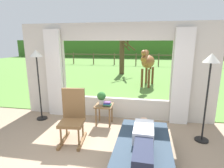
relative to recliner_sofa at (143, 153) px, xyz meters
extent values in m
cube|color=beige|center=(-2.83, 1.95, 1.06)|extent=(1.15, 0.12, 2.55)
cube|color=beige|center=(1.22, 1.95, 1.06)|extent=(1.15, 0.12, 2.55)
cube|color=beige|center=(-0.80, 1.95, 0.06)|extent=(2.90, 0.12, 0.55)
cube|color=beige|center=(-0.80, 1.95, 2.11)|extent=(2.90, 0.12, 0.45)
cube|color=silver|center=(-2.49, 1.81, 0.98)|extent=(0.44, 0.10, 2.40)
cube|color=silver|center=(0.89, 1.81, 0.98)|extent=(0.44, 0.10, 2.40)
cube|color=#568438|center=(-0.80, 12.85, -0.21)|extent=(36.00, 21.68, 0.02)
cube|color=#3B6C25|center=(-0.80, 22.69, 0.98)|extent=(36.00, 2.00, 2.40)
cube|color=black|center=(0.00, 0.00, -0.10)|extent=(0.87, 1.59, 0.24)
cube|color=#233342|center=(0.00, 0.00, 0.11)|extent=(0.95, 1.72, 0.18)
cube|color=silver|center=(0.00, 0.15, 0.31)|extent=(0.36, 0.61, 0.22)
cube|color=#1E2338|center=(0.00, -0.45, 0.29)|extent=(0.30, 0.69, 0.18)
sphere|color=tan|center=(0.00, 0.54, 0.31)|extent=(0.20, 0.20, 0.20)
cube|color=brown|center=(-1.46, 0.45, 0.22)|extent=(0.53, 0.53, 0.06)
cube|color=brown|center=(-1.48, 0.66, 0.56)|extent=(0.48, 0.11, 0.68)
cube|color=brown|center=(-1.66, 0.43, -0.19)|extent=(0.14, 0.68, 0.06)
cube|color=brown|center=(-1.26, 0.48, -0.19)|extent=(0.14, 0.68, 0.06)
cylinder|color=brown|center=(-1.62, 0.25, 0.02)|extent=(0.04, 0.04, 0.38)
cylinder|color=brown|center=(-1.26, 0.29, 0.02)|extent=(0.04, 0.04, 0.38)
cylinder|color=brown|center=(-1.66, 0.61, 0.02)|extent=(0.04, 0.04, 0.38)
cylinder|color=brown|center=(-1.30, 0.65, 0.02)|extent=(0.04, 0.04, 0.38)
cube|color=brown|center=(-0.99, 1.41, 0.29)|extent=(0.44, 0.44, 0.03)
cylinder|color=brown|center=(-1.16, 1.24, 0.03)|extent=(0.04, 0.04, 0.49)
cylinder|color=brown|center=(-0.82, 1.24, 0.03)|extent=(0.04, 0.04, 0.49)
cylinder|color=brown|center=(-1.16, 1.58, 0.03)|extent=(0.04, 0.04, 0.49)
cylinder|color=brown|center=(-0.82, 1.58, 0.03)|extent=(0.04, 0.04, 0.49)
cylinder|color=silver|center=(-1.07, 1.47, 0.36)|extent=(0.14, 0.14, 0.12)
sphere|color=#2D6B2D|center=(-1.07, 1.47, 0.51)|extent=(0.22, 0.22, 0.22)
cube|color=black|center=(-0.90, 1.35, 0.31)|extent=(0.20, 0.14, 0.02)
cube|color=#337247|center=(-0.89, 1.34, 0.34)|extent=(0.19, 0.15, 0.03)
cube|color=#23478C|center=(-0.90, 1.34, 0.37)|extent=(0.16, 0.15, 0.03)
cube|color=#59336B|center=(-0.89, 1.35, 0.39)|extent=(0.17, 0.13, 0.03)
cylinder|color=black|center=(-2.75, 1.42, -0.20)|extent=(0.28, 0.28, 0.03)
cylinder|color=black|center=(-2.75, 1.42, 0.63)|extent=(0.04, 0.04, 1.70)
cone|color=white|center=(-2.75, 1.42, 1.57)|extent=(0.32, 0.32, 0.18)
cylinder|color=black|center=(1.24, 1.00, -0.20)|extent=(0.28, 0.28, 0.03)
cylinder|color=black|center=(1.24, 1.00, 0.62)|extent=(0.04, 0.04, 1.67)
cone|color=white|center=(1.24, 1.00, 1.54)|extent=(0.32, 0.32, 0.18)
ellipsoid|color=brown|center=(0.14, 5.90, 0.95)|extent=(0.84, 1.34, 0.60)
cylinder|color=brown|center=(-0.02, 5.24, 1.26)|extent=(0.39, 0.64, 0.53)
ellipsoid|color=brown|center=(-0.08, 5.01, 1.41)|extent=(0.31, 0.51, 0.24)
cube|color=#593319|center=(0.00, 5.32, 1.29)|extent=(0.18, 0.44, 0.32)
cylinder|color=#593319|center=(0.28, 6.49, 0.80)|extent=(0.12, 0.12, 0.55)
cylinder|color=#593319|center=(0.19, 5.46, 0.23)|extent=(0.11, 0.11, 0.85)
cylinder|color=#593319|center=(-0.12, 5.53, 0.23)|extent=(0.11, 0.11, 0.85)
cylinder|color=#593319|center=(0.39, 6.27, 0.23)|extent=(0.11, 0.11, 0.85)
cylinder|color=#593319|center=(0.08, 6.35, 0.23)|extent=(0.11, 0.11, 0.85)
cylinder|color=#4C3823|center=(-1.50, 8.93, 0.97)|extent=(0.32, 0.32, 2.34)
cylinder|color=#47331E|center=(-1.05, 9.12, 2.36)|extent=(0.51, 1.08, 0.92)
cylinder|color=#47331E|center=(-1.15, 8.53, 1.78)|extent=(1.06, 0.93, 0.90)
cylinder|color=#47331E|center=(-1.13, 8.99, 1.83)|extent=(0.24, 0.98, 0.58)
cylinder|color=#47331E|center=(-1.27, 8.71, 1.63)|extent=(0.62, 0.62, 0.62)
cylinder|color=brown|center=(-8.80, 13.73, 0.35)|extent=(0.10, 0.10, 1.10)
cylinder|color=brown|center=(-6.80, 13.73, 0.35)|extent=(0.10, 0.10, 1.10)
cylinder|color=brown|center=(-4.80, 13.73, 0.35)|extent=(0.10, 0.10, 1.10)
cylinder|color=brown|center=(-2.80, 13.73, 0.35)|extent=(0.10, 0.10, 1.10)
cylinder|color=brown|center=(-0.80, 13.73, 0.35)|extent=(0.10, 0.10, 1.10)
cylinder|color=brown|center=(1.20, 13.73, 0.35)|extent=(0.10, 0.10, 1.10)
cylinder|color=brown|center=(3.20, 13.73, 0.35)|extent=(0.10, 0.10, 1.10)
cylinder|color=brown|center=(5.20, 13.73, 0.35)|extent=(0.10, 0.10, 1.10)
cube|color=brown|center=(-0.80, 13.73, 0.75)|extent=(16.00, 0.06, 0.08)
camera|label=1|loc=(-0.03, -2.76, 1.83)|focal=28.77mm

